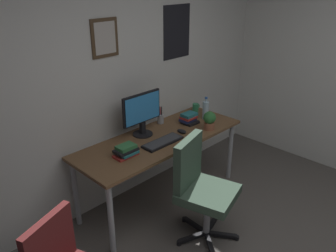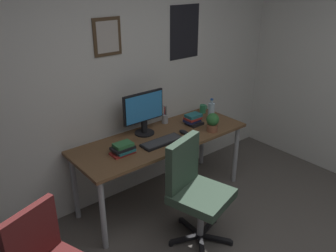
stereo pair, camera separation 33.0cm
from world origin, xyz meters
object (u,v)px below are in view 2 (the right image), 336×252
(potted_plant, at_px, (212,122))
(office_chair, at_px, (194,187))
(monitor, at_px, (144,111))
(keyboard, at_px, (162,142))
(book_stack_right, at_px, (193,119))
(water_bottle, at_px, (211,111))
(pen_cup, at_px, (165,118))
(coffee_mug_near, at_px, (203,109))
(computer_mouse, at_px, (184,132))
(book_stack_left, at_px, (123,149))

(potted_plant, bearing_deg, office_chair, -146.75)
(monitor, height_order, potted_plant, monitor)
(keyboard, distance_m, book_stack_right, 0.56)
(water_bottle, height_order, pen_cup, water_bottle)
(coffee_mug_near, distance_m, pen_cup, 0.53)
(monitor, bearing_deg, book_stack_right, -14.63)
(computer_mouse, relative_size, pen_cup, 0.55)
(coffee_mug_near, xyz_separation_m, book_stack_right, (-0.32, -0.18, 0.01))
(monitor, xyz_separation_m, water_bottle, (0.77, -0.19, -0.13))
(computer_mouse, distance_m, pen_cup, 0.34)
(office_chair, relative_size, keyboard, 2.21)
(pen_cup, bearing_deg, coffee_mug_near, -4.75)
(computer_mouse, distance_m, coffee_mug_near, 0.63)
(book_stack_right, bearing_deg, water_bottle, -11.43)
(water_bottle, relative_size, potted_plant, 1.29)
(office_chair, bearing_deg, book_stack_left, 120.06)
(pen_cup, xyz_separation_m, book_stack_right, (0.21, -0.22, 0.00))
(computer_mouse, xyz_separation_m, pen_cup, (0.02, 0.33, 0.04))
(water_bottle, bearing_deg, potted_plant, -133.27)
(book_stack_left, bearing_deg, office_chair, -59.94)
(monitor, relative_size, potted_plant, 2.36)
(keyboard, height_order, pen_cup, pen_cup)
(keyboard, xyz_separation_m, pen_cup, (0.32, 0.36, 0.04))
(office_chair, bearing_deg, pen_cup, 66.37)
(office_chair, bearing_deg, book_stack_right, 47.98)
(office_chair, distance_m, monitor, 0.92)
(potted_plant, distance_m, pen_cup, 0.53)
(computer_mouse, xyz_separation_m, book_stack_right, (0.24, 0.11, 0.04))
(monitor, bearing_deg, pen_cup, 13.42)
(monitor, relative_size, computer_mouse, 4.18)
(office_chair, relative_size, monitor, 2.07)
(keyboard, bearing_deg, monitor, 91.28)
(monitor, distance_m, coffee_mug_near, 0.89)
(book_stack_right, bearing_deg, monitor, 165.37)
(keyboard, distance_m, book_stack_left, 0.41)
(keyboard, bearing_deg, potted_plant, -11.28)
(book_stack_right, bearing_deg, computer_mouse, -154.50)
(monitor, bearing_deg, keyboard, -88.72)
(coffee_mug_near, distance_m, potted_plant, 0.52)
(office_chair, distance_m, pen_cup, 1.00)
(potted_plant, bearing_deg, pen_cup, 117.01)
(potted_plant, bearing_deg, monitor, 145.39)
(pen_cup, distance_m, book_stack_left, 0.79)
(office_chair, relative_size, potted_plant, 4.87)
(coffee_mug_near, xyz_separation_m, book_stack_left, (-1.26, -0.26, -0.00))
(computer_mouse, height_order, coffee_mug_near, coffee_mug_near)
(computer_mouse, bearing_deg, monitor, 140.25)
(potted_plant, height_order, book_stack_right, potted_plant)
(potted_plant, bearing_deg, water_bottle, 46.73)
(monitor, distance_m, keyboard, 0.36)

